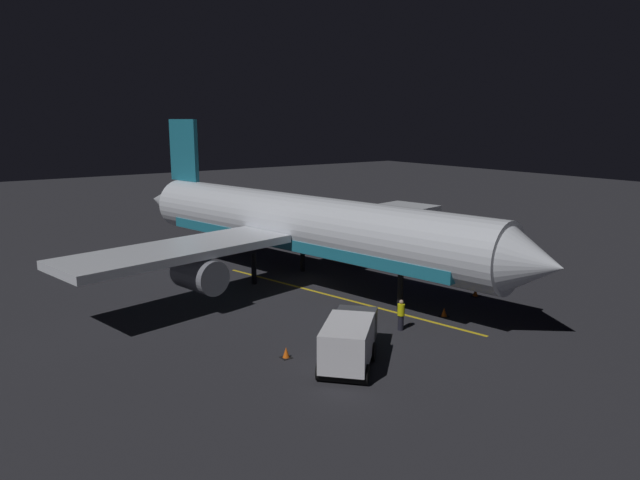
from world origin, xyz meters
TOP-DOWN VIEW (x-y plane):
  - ground_plane at (0.00, 0.00)m, footprint 180.00×180.00m
  - apron_guide_stripe at (0.04, 4.00)m, footprint 4.74×20.79m
  - airliner at (0.11, -0.58)m, footprint 33.35×37.55m
  - baggage_truck at (6.11, 12.86)m, footprint 5.48×5.27m
  - catering_truck at (-12.02, 4.38)m, footprint 6.77×3.78m
  - ground_crew_worker at (0.89, 10.88)m, footprint 0.40×0.40m
  - traffic_cone_near_left at (-2.72, 10.76)m, footprint 0.50×0.50m
  - traffic_cone_near_right at (8.14, 10.45)m, footprint 0.50×0.50m
  - traffic_cone_under_wing at (-7.48, 9.16)m, footprint 0.50×0.50m

SIDE VIEW (x-z plane):
  - ground_plane at x=0.00m, z-range -0.20..0.00m
  - apron_guide_stripe at x=0.04m, z-range 0.00..0.01m
  - traffic_cone_near_left at x=-2.72m, z-range -0.03..0.52m
  - traffic_cone_near_right at x=8.14m, z-range -0.03..0.52m
  - traffic_cone_under_wing at x=-7.48m, z-range -0.03..0.52m
  - ground_crew_worker at x=0.89m, z-range 0.02..1.76m
  - baggage_truck at x=6.11m, z-range 0.04..2.31m
  - catering_truck at x=-12.02m, z-range 0.04..2.54m
  - airliner at x=0.11m, z-range -1.62..9.83m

